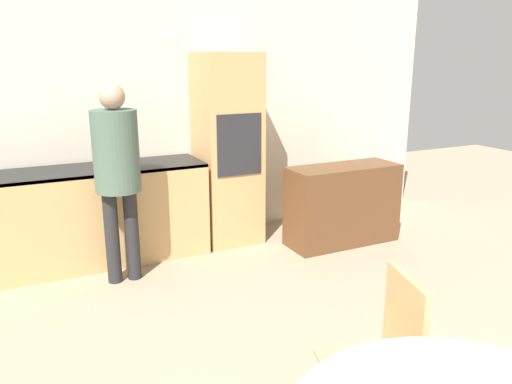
# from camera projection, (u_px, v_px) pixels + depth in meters

# --- Properties ---
(wall_back) EXTENTS (6.71, 0.05, 2.60)m
(wall_back) POSITION_uv_depth(u_px,v_px,m) (154.00, 117.00, 5.02)
(wall_back) COLOR silver
(wall_back) RESTS_ON ground_plane
(kitchen_counter) EXTENTS (2.83, 0.60, 0.91)m
(kitchen_counter) POSITION_uv_depth(u_px,v_px,m) (50.00, 220.00, 4.47)
(kitchen_counter) COLOR tan
(kitchen_counter) RESTS_ON ground_plane
(oven_unit) EXTENTS (0.58, 0.59, 1.93)m
(oven_unit) POSITION_uv_depth(u_px,v_px,m) (228.00, 150.00, 5.10)
(oven_unit) COLOR tan
(oven_unit) RESTS_ON ground_plane
(sideboard) EXTENTS (1.17, 0.45, 0.82)m
(sideboard) POSITION_uv_depth(u_px,v_px,m) (343.00, 205.00, 5.15)
(sideboard) COLOR brown
(sideboard) RESTS_ON ground_plane
(chair_far_right) EXTENTS (0.49, 0.49, 0.89)m
(chair_far_right) POSITION_uv_depth(u_px,v_px,m) (384.00, 354.00, 2.39)
(chair_far_right) COLOR tan
(chair_far_right) RESTS_ON ground_plane
(person_standing) EXTENTS (0.37, 0.37, 1.68)m
(person_standing) POSITION_uv_depth(u_px,v_px,m) (117.00, 164.00, 4.09)
(person_standing) COLOR #262628
(person_standing) RESTS_ON ground_plane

